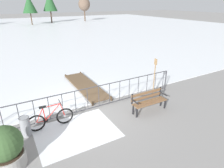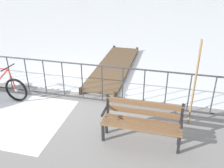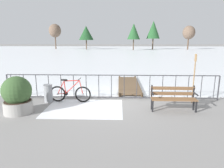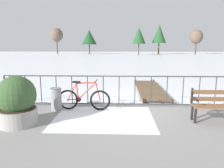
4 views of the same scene
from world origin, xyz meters
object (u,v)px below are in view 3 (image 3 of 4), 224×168
at_px(park_bench, 173,96).
at_px(planter_with_shrub, 17,95).
at_px(trash_bin, 48,93).
at_px(bicycle_near_railing, 70,93).
at_px(oar_upright, 194,75).

relative_size(park_bench, planter_with_shrub, 1.23).
bearing_deg(planter_with_shrub, trash_bin, 62.88).
distance_m(park_bench, planter_with_shrub, 5.52).
height_order(park_bench, planter_with_shrub, planter_with_shrub).
xyz_separation_m(bicycle_near_railing, planter_with_shrub, (-1.54, -1.30, 0.26)).
xyz_separation_m(planter_with_shrub, oar_upright, (6.49, 1.31, 0.50)).
bearing_deg(bicycle_near_railing, trash_bin, -176.99).
bearing_deg(oar_upright, park_bench, -139.81).
xyz_separation_m(bicycle_near_railing, trash_bin, (-0.89, -0.05, 0.00)).
bearing_deg(park_bench, planter_with_shrub, -175.12).
distance_m(planter_with_shrub, oar_upright, 6.64).
bearing_deg(trash_bin, park_bench, -9.22).
bearing_deg(bicycle_near_railing, planter_with_shrub, -139.64).
distance_m(bicycle_near_railing, planter_with_shrub, 2.03).
bearing_deg(park_bench, oar_upright, 40.19).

